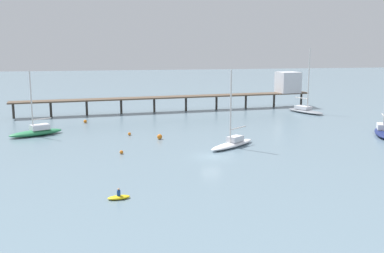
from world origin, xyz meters
name	(u,v)px	position (x,y,z in m)	size (l,w,h in m)	color
ground_plane	(211,156)	(0.00, 0.00, 0.00)	(400.00, 400.00, 0.00)	slate
pier	(242,88)	(17.10, 43.73, 4.72)	(68.03, 11.29, 8.33)	brown
sailboat_navy	(383,130)	(31.38, 8.88, 0.83)	(6.18, 9.17, 13.99)	navy
sailboat_gray	(305,110)	(29.06, 34.60, 0.73)	(6.30, 9.98, 14.21)	gray
sailboat_green	(37,131)	(-25.57, 19.09, 0.74)	(9.04, 6.57, 10.80)	#287F4C
sailboat_white	(233,142)	(4.42, 5.16, 0.68)	(8.89, 7.76, 11.46)	white
dinghy_yellow	(119,197)	(-12.85, -15.20, 0.22)	(2.37, 1.34, 1.14)	yellow
mooring_buoy_outer	(85,121)	(-18.16, 30.00, 0.33)	(0.65, 0.65, 0.65)	orange
mooring_buoy_far	(160,137)	(-5.69, 12.44, 0.42)	(0.83, 0.83, 0.83)	orange
mooring_buoy_mid	(121,152)	(-12.03, 3.63, 0.26)	(0.52, 0.52, 0.52)	orange
mooring_buoy_near	(129,134)	(-10.32, 16.47, 0.26)	(0.52, 0.52, 0.52)	orange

